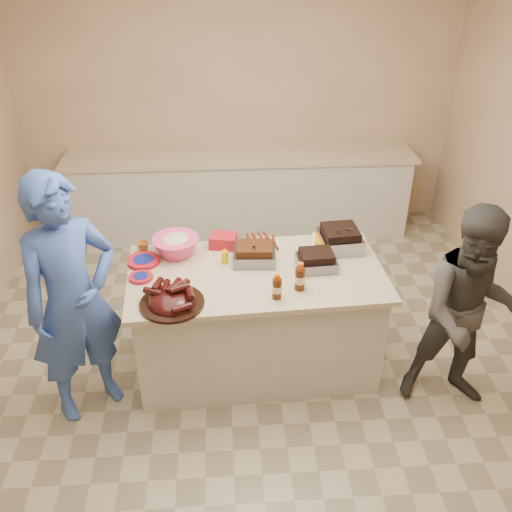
{
  "coord_description": "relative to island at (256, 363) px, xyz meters",
  "views": [
    {
      "loc": [
        -0.19,
        -3.34,
        3.07
      ],
      "look_at": [
        0.03,
        0.09,
        0.96
      ],
      "focal_mm": 40.0,
      "sensor_mm": 36.0,
      "label": 1
    }
  ],
  "objects": [
    {
      "name": "plate_stack_large",
      "position": [
        -0.81,
        0.17,
        0.86
      ],
      "size": [
        0.25,
        0.25,
        0.03
      ],
      "primitive_type": "cylinder",
      "rotation": [
        0.0,
        0.0,
        0.06
      ],
      "color": "#A4131F",
      "rests_on": "island"
    },
    {
      "name": "mac_cheese_dish",
      "position": [
        0.59,
        0.31,
        0.86
      ],
      "size": [
        0.32,
        0.26,
        0.08
      ],
      "primitive_type": "cube",
      "rotation": [
        0.0,
        0.0,
        -0.15
      ],
      "color": "orange",
      "rests_on": "island"
    },
    {
      "name": "pulled_pork_tray",
      "position": [
        -0.01,
        0.13,
        0.86
      ],
      "size": [
        0.31,
        0.25,
        0.09
      ],
      "primitive_type": "cube",
      "rotation": [
        0.0,
        0.0,
        -0.06
      ],
      "color": "#47230F",
      "rests_on": "island"
    },
    {
      "name": "mustard_bottle",
      "position": [
        -0.22,
        0.13,
        0.86
      ],
      "size": [
        0.05,
        0.05,
        0.13
      ],
      "primitive_type": "cylinder",
      "rotation": [
        0.0,
        0.0,
        0.06
      ],
      "color": "#D6BD00",
      "rests_on": "island"
    },
    {
      "name": "guest_blue",
      "position": [
        -1.21,
        -0.33,
        0.0
      ],
      "size": [
        1.58,
        1.83,
        0.43
      ],
      "primitive_type": "imported",
      "rotation": [
        0.0,
        0.0,
        0.63
      ],
      "color": "#3A5EB7",
      "rests_on": "ground"
    },
    {
      "name": "brisket_tray",
      "position": [
        0.43,
        0.02,
        0.86
      ],
      "size": [
        0.28,
        0.24,
        0.08
      ],
      "primitive_type": "cube",
      "rotation": [
        0.0,
        0.0,
        0.07
      ],
      "color": "black",
      "rests_on": "island"
    },
    {
      "name": "roasting_pan",
      "position": [
        0.65,
        0.28,
        0.86
      ],
      "size": [
        0.32,
        0.32,
        0.12
      ],
      "primitive_type": "cube",
      "rotation": [
        0.0,
        0.0,
        0.09
      ],
      "color": "gray",
      "rests_on": "island"
    },
    {
      "name": "bbq_bottle_a",
      "position": [
        0.11,
        -0.32,
        0.86
      ],
      "size": [
        0.07,
        0.07,
        0.18
      ],
      "primitive_type": "cylinder",
      "rotation": [
        0.0,
        0.0,
        0.06
      ],
      "color": "#3F1A06",
      "rests_on": "island"
    },
    {
      "name": "sausage_plate",
      "position": [
        0.06,
        0.35,
        0.86
      ],
      "size": [
        0.32,
        0.32,
        0.05
      ],
      "primitive_type": "cylinder",
      "rotation": [
        0.0,
        0.0,
        0.16
      ],
      "color": "silver",
      "rests_on": "island"
    },
    {
      "name": "bbq_bottle_b",
      "position": [
        0.28,
        -0.23,
        0.86
      ],
      "size": [
        0.07,
        0.07,
        0.21
      ],
      "primitive_type": "cylinder",
      "rotation": [
        0.0,
        0.0,
        0.06
      ],
      "color": "#3F1A06",
      "rests_on": "island"
    },
    {
      "name": "plate_stack_small",
      "position": [
        -0.81,
        -0.04,
        0.86
      ],
      "size": [
        0.18,
        0.18,
        0.02
      ],
      "primitive_type": "cylinder",
      "rotation": [
        0.0,
        0.0,
        0.06
      ],
      "color": "#A4131F",
      "rests_on": "island"
    },
    {
      "name": "plastic_cup",
      "position": [
        -0.83,
        0.33,
        0.86
      ],
      "size": [
        0.09,
        0.09,
        0.09
      ],
      "primitive_type": "imported",
      "rotation": [
        0.0,
        0.0,
        0.06
      ],
      "color": "#A16C22",
      "rests_on": "island"
    },
    {
      "name": "rib_platter",
      "position": [
        -0.57,
        -0.36,
        0.86
      ],
      "size": [
        0.45,
        0.45,
        0.17
      ],
      "primitive_type": null,
      "rotation": [
        0.0,
        0.0,
        0.06
      ],
      "color": "#390C0A",
      "rests_on": "island"
    },
    {
      "name": "sauce_bowl",
      "position": [
        -0.04,
        0.16,
        0.86
      ],
      "size": [
        0.13,
        0.05,
        0.13
      ],
      "primitive_type": "imported",
      "rotation": [
        0.0,
        0.0,
        0.06
      ],
      "color": "silver",
      "rests_on": "island"
    },
    {
      "name": "guest_gray",
      "position": [
        1.4,
        -0.44,
        0.0
      ],
      "size": [
        0.94,
        1.62,
        0.58
      ],
      "primitive_type": "imported",
      "rotation": [
        0.0,
        0.0,
        -0.13
      ],
      "color": "#44433D",
      "rests_on": "ground"
    },
    {
      "name": "back_counter",
      "position": [
        -0.03,
        2.16,
        0.45
      ],
      "size": [
        3.6,
        0.64,
        0.9
      ],
      "primitive_type": null,
      "color": "beige",
      "rests_on": "ground"
    },
    {
      "name": "basket_stack",
      "position": [
        -0.23,
        0.37,
        0.86
      ],
      "size": [
        0.22,
        0.18,
        0.1
      ],
      "primitive_type": "cube",
      "rotation": [
        0.0,
        0.0,
        -0.19
      ],
      "color": "#A4131F",
      "rests_on": "island"
    },
    {
      "name": "room",
      "position": [
        -0.03,
        -0.04,
        0.0
      ],
      "size": [
        4.5,
        5.0,
        2.7
      ],
      "primitive_type": null,
      "color": "tan",
      "rests_on": "ground"
    },
    {
      "name": "coleslaw_bowl",
      "position": [
        -0.58,
        0.27,
        0.86
      ],
      "size": [
        0.36,
        0.36,
        0.24
      ],
      "primitive_type": null,
      "rotation": [
        0.0,
        0.0,
        0.06
      ],
      "color": "#E14077",
      "rests_on": "island"
    },
    {
      "name": "island",
      "position": [
        0.0,
        0.0,
        0.0
      ],
      "size": [
        1.86,
        1.06,
        0.86
      ],
      "primitive_type": null,
      "rotation": [
        0.0,
        0.0,
        0.06
      ],
      "color": "beige",
      "rests_on": "ground"
    }
  ]
}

